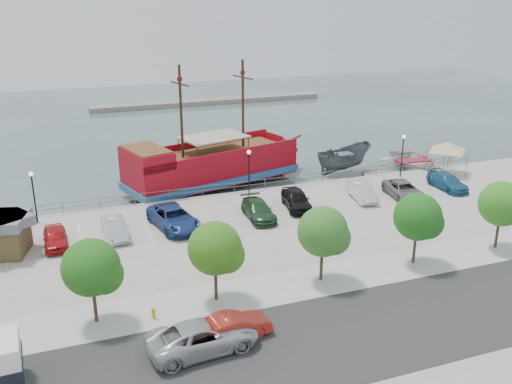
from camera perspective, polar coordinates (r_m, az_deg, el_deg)
name	(u,v)px	position (r m, az deg, el deg)	size (l,w,h in m)	color
ground	(276,233)	(46.26, 2.03, -4.14)	(160.00, 160.00, 0.00)	#394947
street	(385,326)	(33.28, 12.80, -12.90)	(100.00, 8.00, 0.04)	#313030
sidewalk	(335,277)	(37.69, 7.87, -8.44)	(100.00, 4.00, 0.05)	#BCBAB6
seawall_railing	(244,186)	(52.50, -1.17, 0.61)	(50.00, 0.06, 1.00)	slate
far_shore	(209,102)	(99.38, -4.72, 9.00)	(40.00, 3.00, 0.80)	gray
pirate_ship	(225,163)	(57.31, -3.16, 2.87)	(20.63, 10.68, 12.77)	#A10917
patrol_boat	(344,161)	(61.30, 8.76, 3.06)	(2.69, 7.16, 2.77)	#4D5359
speedboat	(414,163)	(64.15, 15.52, 2.77)	(5.59, 7.83, 1.62)	silver
dock_west	(83,214)	(51.75, -16.95, -2.16)	(6.38, 1.82, 0.36)	slate
dock_mid	(321,185)	(57.38, 6.54, 0.73)	(6.19, 1.77, 0.35)	gray
dock_east	(395,175)	(61.58, 13.71, 1.62)	(6.55, 1.87, 0.37)	gray
shed	(2,234)	(43.65, -24.03, -3.84)	(4.26, 4.26, 2.86)	brown
canopy_tent	(448,142)	(60.16, 18.69, 4.76)	(4.50, 4.50, 3.75)	slate
street_van	(203,336)	(30.33, -5.31, -14.17)	(2.68, 5.81, 1.62)	#ACADAF
street_sedan	(232,327)	(31.13, -2.38, -13.34)	(1.49, 4.29, 1.41)	#B32B1E
fire_hydrant	(153,313)	(33.44, -10.22, -11.81)	(0.24, 0.24, 0.68)	#DDAA08
lamp_post_left	(33,188)	(47.95, -21.41, 0.38)	(0.36, 0.36, 4.28)	black
lamp_post_mid	(249,165)	(50.59, -0.71, 2.74)	(0.36, 0.36, 4.28)	black
lamp_post_right	(403,148)	(57.74, 14.46, 4.26)	(0.36, 0.36, 4.28)	black
tree_b	(94,269)	(32.41, -15.89, -7.44)	(3.30, 3.20, 5.00)	#473321
tree_c	(218,250)	(33.45, -3.85, -5.80)	(3.30, 3.20, 5.00)	#473321
tree_d	(325,233)	(35.84, 6.95, -4.11)	(3.30, 3.20, 5.00)	#473321
tree_e	(420,218)	(39.35, 16.09, -2.55)	(3.30, 3.20, 5.00)	#473321
tree_f	(504,205)	(43.71, 23.54, -1.22)	(3.30, 3.20, 5.00)	#473321
parked_car_a	(55,237)	(43.85, -19.45, -4.29)	(1.64, 4.08, 1.39)	red
parked_car_b	(115,228)	(44.19, -13.91, -3.51)	(1.49, 4.27, 1.41)	silver
parked_car_c	(174,218)	(44.90, -8.23, -2.59)	(2.70, 5.84, 1.62)	navy
parked_car_d	(258,210)	(46.30, 0.25, -1.82)	(1.97, 4.84, 1.41)	#254E2C
parked_car_e	(296,199)	(48.47, 4.07, -0.72)	(1.93, 4.79, 1.63)	black
parked_car_f	(362,191)	(51.37, 10.52, 0.08)	(1.56, 4.46, 1.47)	silver
parked_car_g	(404,190)	(52.56, 14.57, 0.19)	(2.37, 5.13, 1.43)	slate
parked_car_h	(447,182)	(56.09, 18.60, 0.99)	(1.94, 4.77, 1.38)	#226089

